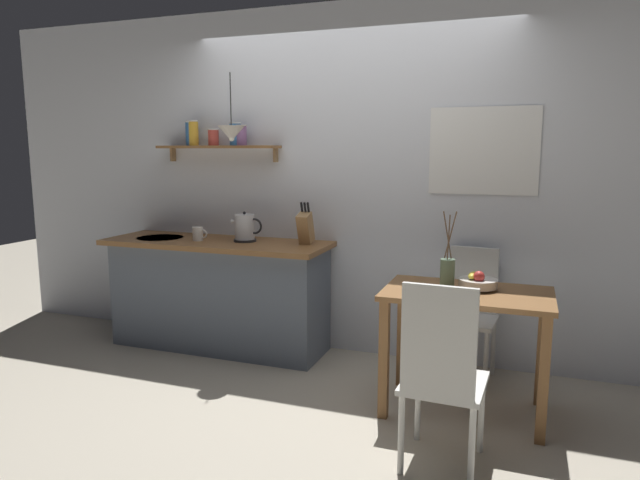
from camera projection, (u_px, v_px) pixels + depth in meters
The scene contains 13 objects.
ground_plane at pixel (321, 377), 4.04m from camera, with size 14.00×14.00×0.00m, color #BCB29E.
back_wall at pixel (375, 183), 4.36m from camera, with size 6.80×0.11×2.70m.
kitchen_counter at pixel (219, 293), 4.60m from camera, with size 1.83×0.63×0.89m.
wall_shelf at pixel (214, 139), 4.60m from camera, with size 1.07×0.20×0.34m.
dining_table at pixel (466, 313), 3.43m from camera, with size 0.99×0.61×0.76m.
dining_chair_near at pixel (441, 372), 2.78m from camera, with size 0.42×0.45×0.99m.
dining_chair_far at pixel (470, 307), 4.02m from camera, with size 0.42×0.41×0.92m.
fruit_bowl at pixel (478, 282), 3.45m from camera, with size 0.23×0.23×0.12m.
twig_vase at pixel (447, 272), 3.47m from camera, with size 0.09×0.09×0.48m.
electric_kettle at pixel (245, 228), 4.46m from camera, with size 0.27×0.18×0.24m.
knife_block at pixel (305, 227), 4.32m from camera, with size 0.09×0.18×0.33m.
coffee_mug_by_sink at pixel (198, 234), 4.50m from camera, with size 0.13×0.08×0.11m.
pendant_lamp at pixel (231, 133), 4.23m from camera, with size 0.20×0.20×0.50m.
Camera 1 is at (1.31, -3.60, 1.61)m, focal length 31.80 mm.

